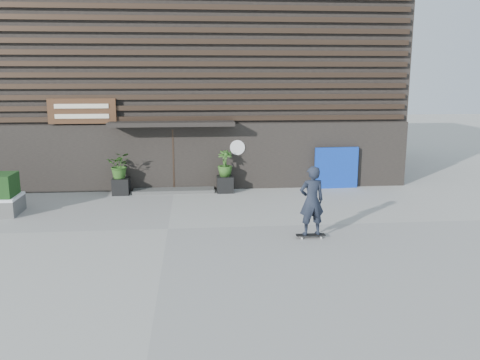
{
  "coord_description": "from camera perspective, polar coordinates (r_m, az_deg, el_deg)",
  "views": [
    {
      "loc": [
        0.78,
        -13.74,
        4.27
      ],
      "look_at": [
        2.17,
        1.3,
        1.1
      ],
      "focal_mm": 37.54,
      "sensor_mm": 36.0,
      "label": 1
    }
  ],
  "objects": [
    {
      "name": "planter_pot_right",
      "position": [
        18.6,
        -1.71,
        -0.48
      ],
      "size": [
        0.6,
        0.6,
        0.6
      ],
      "primitive_type": "cube",
      "color": "black",
      "rests_on": "ground"
    },
    {
      "name": "skateboarder",
      "position": [
        13.34,
        8.15,
        -2.37
      ],
      "size": [
        0.78,
        0.53,
        1.96
      ],
      "color": "black",
      "rests_on": "ground"
    },
    {
      "name": "blue_tarp",
      "position": [
        19.53,
        10.88,
        1.37
      ],
      "size": [
        1.69,
        0.2,
        1.58
      ],
      "primitive_type": "cube",
      "rotation": [
        0.0,
        0.0,
        0.05
      ],
      "color": "#0C2FA3",
      "rests_on": "ground"
    },
    {
      "name": "building",
      "position": [
        23.71,
        -7.3,
        11.08
      ],
      "size": [
        18.0,
        11.0,
        8.0
      ],
      "color": "black",
      "rests_on": "ground"
    },
    {
      "name": "planter_pot_left",
      "position": [
        18.76,
        -13.37,
        -0.69
      ],
      "size": [
        0.6,
        0.6,
        0.6
      ],
      "primitive_type": "cube",
      "color": "black",
      "rests_on": "ground"
    },
    {
      "name": "entrance_step",
      "position": [
        18.83,
        -7.52,
        -1.17
      ],
      "size": [
        3.0,
        0.8,
        0.12
      ],
      "primitive_type": "cube",
      "color": "#474745",
      "rests_on": "ground"
    },
    {
      "name": "ground",
      "position": [
        14.41,
        -8.19,
        -5.51
      ],
      "size": [
        80.0,
        80.0,
        0.0
      ],
      "primitive_type": "plane",
      "color": "#A2A09A",
      "rests_on": "ground"
    },
    {
      "name": "bamboo_left",
      "position": [
        18.61,
        -13.48,
        1.65
      ],
      "size": [
        0.86,
        0.75,
        0.96
      ],
      "primitive_type": "imported",
      "color": "#2D591E",
      "rests_on": "planter_pot_left"
    },
    {
      "name": "bamboo_right",
      "position": [
        18.45,
        -1.72,
        1.89
      ],
      "size": [
        0.54,
        0.54,
        0.96
      ],
      "primitive_type": "imported",
      "color": "#2D591E",
      "rests_on": "planter_pot_right"
    }
  ]
}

